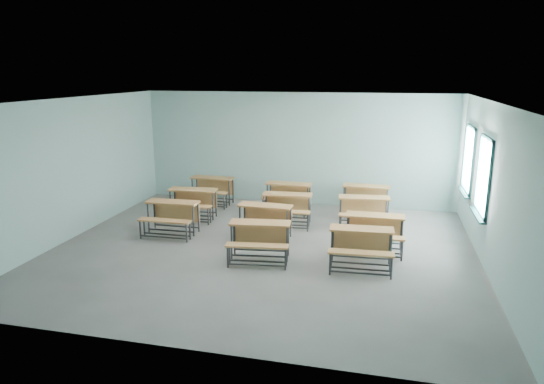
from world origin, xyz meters
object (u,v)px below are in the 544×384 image
(desk_unit_r2c2, at_px, (364,208))
(desk_unit_r3c0, at_px, (211,186))
(desk_unit_r0c2, at_px, (361,242))
(desk_unit_r3c2, at_px, (366,196))
(desk_unit_r2c1, at_px, (287,205))
(desk_unit_r2c0, at_px, (192,199))
(desk_unit_r1c0, at_px, (171,213))
(desk_unit_r1c2, at_px, (375,228))
(desk_unit_r1c1, at_px, (264,217))
(desk_unit_r3c1, at_px, (288,193))
(desk_unit_r0c1, at_px, (260,236))

(desk_unit_r2c2, height_order, desk_unit_r3c0, same)
(desk_unit_r0c2, relative_size, desk_unit_r3c0, 1.02)
(desk_unit_r3c2, bearing_deg, desk_unit_r2c1, -141.84)
(desk_unit_r2c0, relative_size, desk_unit_r3c2, 1.03)
(desk_unit_r1c0, xyz_separation_m, desk_unit_r1c2, (4.71, -0.02, 0.00))
(desk_unit_r1c2, bearing_deg, desk_unit_r3c2, 96.01)
(desk_unit_r3c0, bearing_deg, desk_unit_r1c1, -47.60)
(desk_unit_r2c1, bearing_deg, desk_unit_r3c1, 95.89)
(desk_unit_r2c1, bearing_deg, desk_unit_r3c0, 146.36)
(desk_unit_r1c0, height_order, desk_unit_r2c2, same)
(desk_unit_r1c1, distance_m, desk_unit_r3c1, 2.32)
(desk_unit_r0c1, xyz_separation_m, desk_unit_r3c1, (-0.15, 3.61, 0.00))
(desk_unit_r2c2, bearing_deg, desk_unit_r1c0, -168.19)
(desk_unit_r1c0, bearing_deg, desk_unit_r0c2, -13.74)
(desk_unit_r0c1, relative_size, desk_unit_r1c2, 1.07)
(desk_unit_r1c1, height_order, desk_unit_r1c2, same)
(desk_unit_r0c1, xyz_separation_m, desk_unit_r3c0, (-2.47, 3.85, 0.00))
(desk_unit_r0c2, distance_m, desk_unit_r2c0, 5.04)
(desk_unit_r0c1, distance_m, desk_unit_r1c0, 2.68)
(desk_unit_r1c0, relative_size, desk_unit_r2c1, 0.96)
(desk_unit_r1c2, distance_m, desk_unit_r3c2, 2.77)
(desk_unit_r3c0, xyz_separation_m, desk_unit_r3c1, (2.32, -0.24, 0.00))
(desk_unit_r3c0, bearing_deg, desk_unit_r0c1, -56.04)
(desk_unit_r1c2, distance_m, desk_unit_r2c2, 1.54)
(desk_unit_r2c2, bearing_deg, desk_unit_r3c0, 157.24)
(desk_unit_r1c0, xyz_separation_m, desk_unit_r2c0, (-0.01, 1.27, 0.00))
(desk_unit_r0c2, relative_size, desk_unit_r1c1, 1.00)
(desk_unit_r0c2, relative_size, desk_unit_r2c2, 0.96)
(desk_unit_r3c0, height_order, desk_unit_r3c1, same)
(desk_unit_r1c2, bearing_deg, desk_unit_r0c1, -155.37)
(desk_unit_r0c1, height_order, desk_unit_r0c2, same)
(desk_unit_r0c2, bearing_deg, desk_unit_r3c0, 137.02)
(desk_unit_r3c0, relative_size, desk_unit_r3c2, 0.99)
(desk_unit_r2c0, bearing_deg, desk_unit_r1c0, -94.27)
(desk_unit_r1c1, xyz_separation_m, desk_unit_r1c2, (2.50, -0.22, 0.00))
(desk_unit_r0c2, distance_m, desk_unit_r3c2, 3.75)
(desk_unit_r0c1, bearing_deg, desk_unit_r1c1, 93.02)
(desk_unit_r1c0, xyz_separation_m, desk_unit_r2c1, (2.51, 1.35, 0.00))
(desk_unit_r3c1, bearing_deg, desk_unit_r2c1, -77.60)
(desk_unit_r2c1, xyz_separation_m, desk_unit_r3c2, (1.88, 1.38, 0.00))
(desk_unit_r2c1, xyz_separation_m, desk_unit_r3c1, (-0.21, 1.17, 0.00))
(desk_unit_r2c0, distance_m, desk_unit_r3c2, 4.63)
(desk_unit_r1c0, height_order, desk_unit_r1c1, same)
(desk_unit_r0c2, xyz_separation_m, desk_unit_r2c0, (-4.49, 2.29, 0.00))
(desk_unit_r0c2, distance_m, desk_unit_r1c1, 2.58)
(desk_unit_r0c1, bearing_deg, desk_unit_r0c2, -5.19)
(desk_unit_r1c2, distance_m, desk_unit_r2c0, 4.89)
(desk_unit_r0c2, bearing_deg, desk_unit_r2c1, 126.85)
(desk_unit_r1c1, xyz_separation_m, desk_unit_r3c2, (2.18, 2.53, 0.00))
(desk_unit_r2c0, bearing_deg, desk_unit_r3c0, 86.16)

